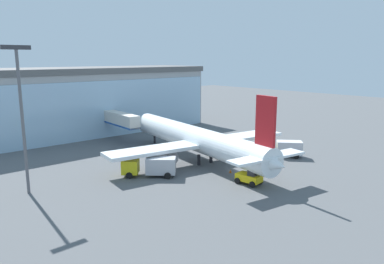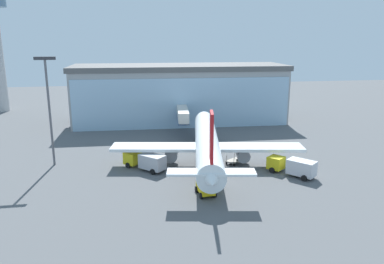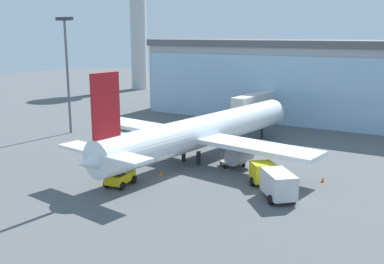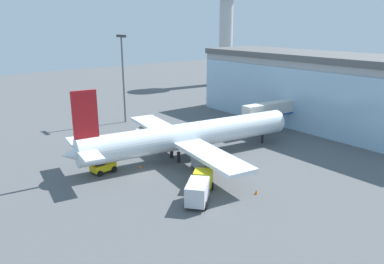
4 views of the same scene
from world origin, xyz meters
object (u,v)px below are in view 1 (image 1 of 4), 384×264
(jet_bridge, at_px, (118,119))
(safety_cone_wingtip, at_px, (262,146))
(fuel_truck, at_px, (281,148))
(pushback_tug, at_px, (250,177))
(airplane, at_px, (197,140))
(baggage_cart, at_px, (220,154))
(apron_light_mast, at_px, (21,107))
(safety_cone_nose, at_px, (230,171))
(catering_truck, at_px, (151,166))

(jet_bridge, relative_size, safety_cone_wingtip, 25.56)
(fuel_truck, xyz_separation_m, pushback_tug, (-14.44, -5.01, -0.49))
(airplane, relative_size, baggage_cart, 11.75)
(fuel_truck, relative_size, safety_cone_wingtip, 12.73)
(pushback_tug, bearing_deg, fuel_truck, -76.77)
(jet_bridge, bearing_deg, fuel_truck, -150.75)
(apron_light_mast, distance_m, airplane, 26.06)
(airplane, height_order, safety_cone_nose, airplane)
(jet_bridge, xyz_separation_m, pushback_tug, (-1.73, -34.14, -3.26))
(catering_truck, xyz_separation_m, safety_cone_wingtip, (25.13, -0.17, -1.19))
(apron_light_mast, height_order, safety_cone_wingtip, apron_light_mast)
(pushback_tug, xyz_separation_m, safety_cone_wingtip, (17.76, 11.10, -0.70))
(jet_bridge, height_order, catering_truck, jet_bridge)
(pushback_tug, bearing_deg, safety_cone_wingtip, -63.90)
(jet_bridge, xyz_separation_m, safety_cone_nose, (0.09, -29.28, -3.95))
(pushback_tug, bearing_deg, safety_cone_nose, -26.45)
(safety_cone_nose, height_order, safety_cone_wingtip, same)
(airplane, relative_size, fuel_truck, 5.33)
(jet_bridge, height_order, safety_cone_nose, jet_bridge)
(apron_light_mast, distance_m, safety_cone_wingtip, 41.45)
(catering_truck, bearing_deg, airplane, -128.18)
(jet_bridge, bearing_deg, catering_truck, 163.97)
(airplane, xyz_separation_m, safety_cone_wingtip, (15.02, -1.49, -3.18))
(safety_cone_nose, bearing_deg, baggage_cart, 52.33)
(apron_light_mast, bearing_deg, fuel_truck, -16.94)
(apron_light_mast, height_order, baggage_cart, apron_light_mast)
(catering_truck, distance_m, safety_cone_wingtip, 25.16)
(jet_bridge, relative_size, fuel_truck, 2.01)
(fuel_truck, height_order, pushback_tug, fuel_truck)
(pushback_tug, bearing_deg, catering_truck, 27.27)
(apron_light_mast, bearing_deg, pushback_tug, -36.13)
(safety_cone_wingtip, bearing_deg, fuel_truck, -118.62)
(safety_cone_wingtip, bearing_deg, baggage_cart, 176.02)
(catering_truck, xyz_separation_m, baggage_cart, (14.58, 0.56, -0.97))
(apron_light_mast, xyz_separation_m, fuel_truck, (36.54, -11.13, -8.98))
(safety_cone_nose, distance_m, safety_cone_wingtip, 17.12)
(fuel_truck, xyz_separation_m, safety_cone_nose, (-12.62, -0.15, -1.19))
(airplane, height_order, catering_truck, airplane)
(jet_bridge, distance_m, baggage_cart, 23.26)
(baggage_cart, xyz_separation_m, pushback_tug, (-7.21, -11.84, 0.47))
(baggage_cart, bearing_deg, catering_truck, 142.84)
(apron_light_mast, distance_m, pushback_tug, 28.97)
(jet_bridge, bearing_deg, pushback_tug, -177.22)
(jet_bridge, xyz_separation_m, fuel_truck, (12.70, -29.13, -2.76))
(catering_truck, relative_size, pushback_tug, 2.01)
(baggage_cart, height_order, safety_cone_nose, baggage_cart)
(jet_bridge, bearing_deg, apron_light_mast, 132.73)
(airplane, distance_m, pushback_tug, 13.12)
(safety_cone_nose, bearing_deg, apron_light_mast, 154.75)
(baggage_cart, bearing_deg, safety_cone_nose, -167.04)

